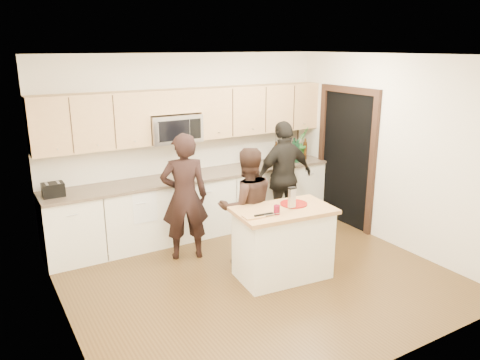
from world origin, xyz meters
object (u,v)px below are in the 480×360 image
toaster (53,190)px  woman_right (284,177)px  woman_center (247,207)px  island (283,243)px  woman_left (185,197)px

toaster → woman_right: 3.29m
woman_center → woman_right: (1.10, 0.71, 0.08)m
island → woman_right: size_ratio=0.73×
island → woman_left: bearing=130.9°
toaster → island: bearing=-37.7°
woman_left → woman_center: 0.85m
island → woman_right: (0.91, 1.26, 0.41)m
woman_right → island: bearing=52.8°
woman_left → woman_right: woman_left is taller
toaster → woman_left: bearing=-23.6°
island → woman_right: bearing=59.8°
toaster → woman_left: size_ratio=0.15×
woman_left → woman_center: bearing=154.5°
woman_left → island: bearing=143.3°
island → woman_center: 0.67m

